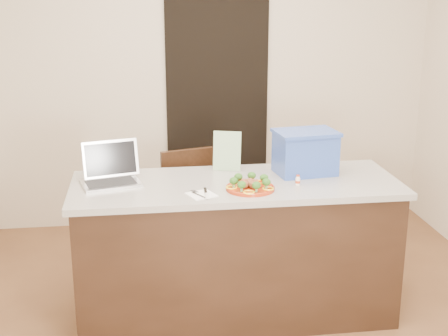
{
  "coord_description": "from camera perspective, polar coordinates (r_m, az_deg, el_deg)",
  "views": [
    {
      "loc": [
        -0.58,
        -3.44,
        2.12
      ],
      "look_at": [
        -0.08,
        0.2,
        1.03
      ],
      "focal_mm": 50.0,
      "sensor_mm": 36.0,
      "label": 1
    }
  ],
  "objects": [
    {
      "name": "ground",
      "position": [
        4.08,
        1.6,
        -14.78
      ],
      "size": [
        4.0,
        4.0,
        0.0
      ],
      "primitive_type": "plane",
      "color": "brown",
      "rests_on": "ground"
    },
    {
      "name": "room_shell",
      "position": [
        3.52,
        1.81,
        8.38
      ],
      "size": [
        4.0,
        4.0,
        4.0
      ],
      "color": "white",
      "rests_on": "ground"
    },
    {
      "name": "doorway",
      "position": [
        5.57,
        -0.61,
        4.94
      ],
      "size": [
        0.9,
        0.02,
        2.0
      ],
      "primitive_type": "cube",
      "color": "black",
      "rests_on": "ground"
    },
    {
      "name": "island",
      "position": [
        4.08,
        1.08,
        -7.41
      ],
      "size": [
        2.06,
        0.76,
        0.92
      ],
      "color": "black",
      "rests_on": "ground"
    },
    {
      "name": "plate",
      "position": [
        3.77,
        2.41,
        -1.81
      ],
      "size": [
        0.3,
        0.3,
        0.02
      ],
      "rotation": [
        0.0,
        0.0,
        0.27
      ],
      "color": "#9A290E",
      "rests_on": "island"
    },
    {
      "name": "meatballs",
      "position": [
        3.77,
        2.42,
        -1.39
      ],
      "size": [
        0.12,
        0.12,
        0.04
      ],
      "color": "brown",
      "rests_on": "plate"
    },
    {
      "name": "broccoli",
      "position": [
        3.76,
        2.42,
        -1.14
      ],
      "size": [
        0.25,
        0.25,
        0.04
      ],
      "color": "#1E4913",
      "rests_on": "plate"
    },
    {
      "name": "pepper_rings",
      "position": [
        3.77,
        2.41,
        -1.66
      ],
      "size": [
        0.28,
        0.29,
        0.01
      ],
      "color": "yellow",
      "rests_on": "plate"
    },
    {
      "name": "napkin",
      "position": [
        3.68,
        -2.08,
        -2.45
      ],
      "size": [
        0.19,
        0.19,
        0.01
      ],
      "primitive_type": "cube",
      "rotation": [
        0.0,
        0.0,
        0.39
      ],
      "color": "white",
      "rests_on": "island"
    },
    {
      "name": "fork",
      "position": [
        3.68,
        -2.41,
        -2.32
      ],
      "size": [
        0.08,
        0.16,
        0.0
      ],
      "rotation": [
        0.0,
        0.0,
        0.53
      ],
      "color": "#B0B0B5",
      "rests_on": "napkin"
    },
    {
      "name": "knife",
      "position": [
        3.66,
        -1.59,
        -2.42
      ],
      "size": [
        0.02,
        0.2,
        0.01
      ],
      "rotation": [
        0.0,
        0.0,
        -0.05
      ],
      "color": "silver",
      "rests_on": "napkin"
    },
    {
      "name": "yogurt_bottle",
      "position": [
        3.88,
        6.77,
        -1.18
      ],
      "size": [
        0.03,
        0.03,
        0.06
      ],
      "rotation": [
        0.0,
        0.0,
        0.17
      ],
      "color": "white",
      "rests_on": "island"
    },
    {
      "name": "laptop",
      "position": [
        3.97,
        -10.31,
        -0.31
      ],
      "size": [
        0.4,
        0.36,
        0.25
      ],
      "rotation": [
        0.0,
        0.0,
        0.25
      ],
      "color": "silver",
      "rests_on": "island"
    },
    {
      "name": "leaflet",
      "position": [
        4.13,
        0.28,
        1.56
      ],
      "size": [
        0.19,
        0.09,
        0.26
      ],
      "primitive_type": "cube",
      "rotation": [
        -0.14,
        0.0,
        -0.3
      ],
      "color": "silver",
      "rests_on": "island"
    },
    {
      "name": "blue_box",
      "position": [
        4.09,
        7.43,
        1.46
      ],
      "size": [
        0.43,
        0.33,
        0.28
      ],
      "rotation": [
        0.0,
        0.0,
        0.13
      ],
      "color": "#2D4BA3",
      "rests_on": "island"
    },
    {
      "name": "chair",
      "position": [
        4.67,
        -3.19,
        -3.38
      ],
      "size": [
        0.5,
        0.51,
        0.93
      ],
      "rotation": [
        0.0,
        0.0,
        0.26
      ],
      "color": "#381E10",
      "rests_on": "ground"
    }
  ]
}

